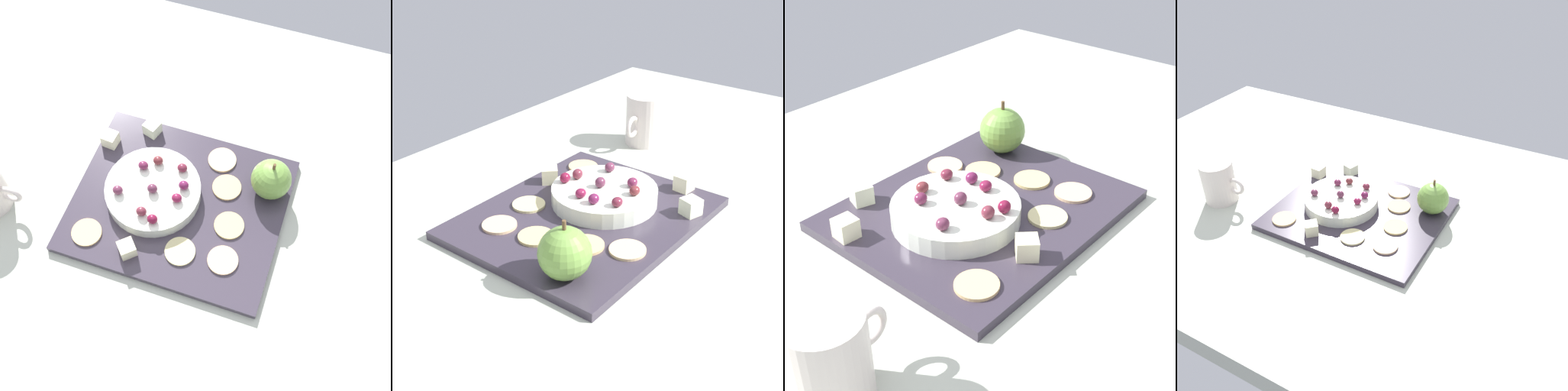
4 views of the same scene
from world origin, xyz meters
The scene contains 24 objects.
table centered at (0.00, 0.00, 2.25)cm, with size 142.33×86.93×4.50cm, color #B0B7A6.
platter centered at (-1.82, 3.28, 5.14)cm, with size 35.08×29.17×1.28cm, color #362F3C.
serving_dish centered at (2.77, 3.12, 7.05)cm, with size 16.10×16.10×2.53cm, color white.
apple_whole centered at (-15.53, -4.23, 9.17)cm, with size 6.77×6.77×6.77cm, color #6C9940.
apple_stem centered at (-15.53, -4.23, 13.15)cm, with size 0.50×0.50×1.20cm, color brown.
cheese_cube_0 centered at (13.82, -4.39, 7.05)cm, with size 2.54×2.54×2.54cm, color #F9F4C6.
cheese_cube_1 centered at (7.60, -9.01, 7.05)cm, with size 2.54×2.54×2.54cm, color #EAF1C8.
cheese_cube_2 centered at (2.97, 14.23, 7.05)cm, with size 2.54×2.54×2.54cm, color #F9F3BF.
cracker_0 centered at (-6.22, -7.24, 5.98)cm, with size 4.97×4.97×0.40cm, color beige.
cracker_1 centered at (-5.00, 11.55, 5.98)cm, with size 4.97×4.97×0.40cm, color beige.
cracker_2 centered at (-11.95, 10.80, 5.98)cm, with size 4.97×4.97×0.40cm, color #DFB78B.
cracker_3 centered at (-11.11, 4.61, 5.98)cm, with size 4.97×4.97×0.40cm, color #DFC47B.
cracker_4 centered at (-8.63, -2.16, 5.98)cm, with size 4.97×4.97×0.40cm, color #E1B97C.
cracker_5 centered at (10.60, 13.31, 5.98)cm, with size 4.97×4.97×0.40cm, color #E4BD7E.
grape_0 centered at (3.58, -1.74, 9.04)cm, with size 1.73×1.56×1.44cm, color maroon.
grape_1 centered at (-1.85, 4.05, 9.01)cm, with size 1.73×1.56×1.40cm, color maroon.
grape_2 centered at (2.52, 3.74, 9.13)cm, with size 1.73×1.56×1.63cm, color #5F2A43.
grape_3 centered at (-2.15, 1.45, 9.07)cm, with size 1.73×1.56×1.51cm, color #661B44.
grape_4 centered at (7.83, 5.80, 9.07)cm, with size 1.73×1.56×1.51cm, color #632A43.
grape_5 centered at (2.69, 8.23, 9.13)cm, with size 1.73×1.56×1.62cm, color maroon.
grape_6 centered at (-0.79, -1.68, 9.01)cm, with size 1.73×1.56×1.39cm, color maroon.
grape_7 centered at (5.60, 0.40, 9.04)cm, with size 1.73×1.56×1.46cm, color #65203F.
grape_8 centered at (0.52, 8.95, 9.11)cm, with size 1.73×1.56×1.60cm, color maroon.
cup centered at (28.76, 12.60, 9.26)cm, with size 10.49×7.28×9.52cm.
Camera 3 is at (47.35, 45.23, 47.45)cm, focal length 54.70 mm.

